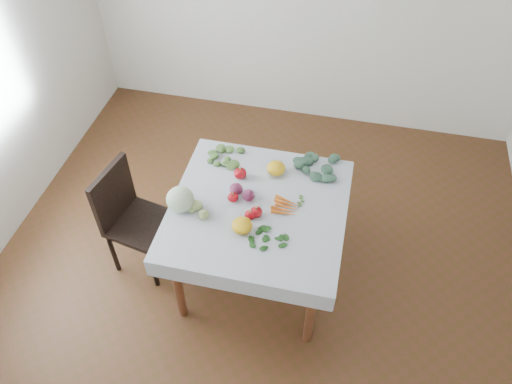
{
  "coord_description": "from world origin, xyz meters",
  "views": [
    {
      "loc": [
        0.45,
        -2.07,
        3.16
      ],
      "look_at": [
        -0.03,
        0.07,
        0.82
      ],
      "focal_mm": 35.0,
      "sensor_mm": 36.0,
      "label": 1
    }
  ],
  "objects_px": {
    "table": "(258,218)",
    "chair": "(129,213)",
    "cabbage": "(180,199)",
    "heirloom_back": "(276,168)",
    "carrot_bunch": "(286,207)"
  },
  "relations": [
    {
      "from": "chair",
      "to": "carrot_bunch",
      "type": "xyz_separation_m",
      "value": [
        1.1,
        0.07,
        0.26
      ]
    },
    {
      "from": "chair",
      "to": "cabbage",
      "type": "height_order",
      "value": "cabbage"
    },
    {
      "from": "carrot_bunch",
      "to": "table",
      "type": "bearing_deg",
      "value": -169.62
    },
    {
      "from": "table",
      "to": "carrot_bunch",
      "type": "distance_m",
      "value": 0.21
    },
    {
      "from": "chair",
      "to": "heirloom_back",
      "type": "relative_size",
      "value": 6.92
    },
    {
      "from": "heirloom_back",
      "to": "carrot_bunch",
      "type": "xyz_separation_m",
      "value": [
        0.13,
        -0.3,
        -0.03
      ]
    },
    {
      "from": "table",
      "to": "heirloom_back",
      "type": "bearing_deg",
      "value": 81.27
    },
    {
      "from": "table",
      "to": "cabbage",
      "type": "xyz_separation_m",
      "value": [
        -0.48,
        -0.11,
        0.18
      ]
    },
    {
      "from": "table",
      "to": "chair",
      "type": "xyz_separation_m",
      "value": [
        -0.92,
        -0.04,
        -0.15
      ]
    },
    {
      "from": "chair",
      "to": "cabbage",
      "type": "xyz_separation_m",
      "value": [
        0.44,
        -0.07,
        0.33
      ]
    },
    {
      "from": "table",
      "to": "cabbage",
      "type": "distance_m",
      "value": 0.53
    },
    {
      "from": "cabbage",
      "to": "heirloom_back",
      "type": "xyz_separation_m",
      "value": [
        0.53,
        0.45,
        -0.04
      ]
    },
    {
      "from": "table",
      "to": "heirloom_back",
      "type": "height_order",
      "value": "heirloom_back"
    },
    {
      "from": "table",
      "to": "cabbage",
      "type": "relative_size",
      "value": 5.61
    },
    {
      "from": "chair",
      "to": "heirloom_back",
      "type": "distance_m",
      "value": 1.08
    }
  ]
}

